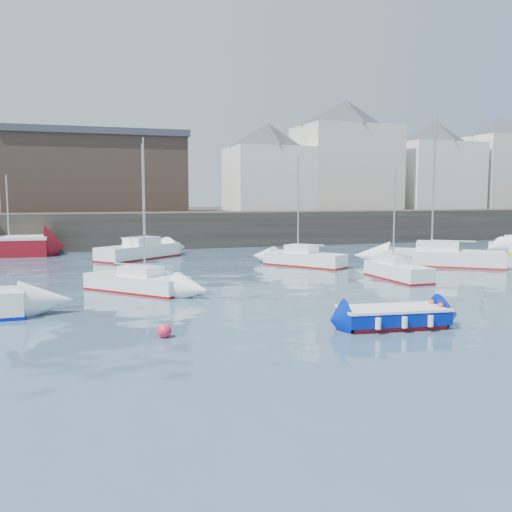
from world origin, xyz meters
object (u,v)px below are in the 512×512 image
object	(u,v)px
blue_dinghy	(393,316)
sailboat_b	(137,282)
sailboat_h	(139,251)
buoy_near	(165,337)
sailboat_d	(442,257)
sailboat_f	(304,259)
buoy_mid	(414,283)
buoy_far	(145,285)
sailboat_c	(397,271)

from	to	relation	value
blue_dinghy	sailboat_b	distance (m)	12.39
sailboat_h	buoy_near	distance (m)	23.04
sailboat_h	buoy_near	bearing A→B (deg)	-94.75
sailboat_b	sailboat_h	size ratio (longest dim) A/B	0.79
sailboat_d	sailboat_f	size ratio (longest dim) A/B	1.35
sailboat_b	buoy_mid	xyz separation A→B (m)	(13.61, -1.80, -0.44)
sailboat_b	sailboat_d	size ratio (longest dim) A/B	0.72
sailboat_h	buoy_near	size ratio (longest dim) A/B	19.07
sailboat_f	sailboat_h	distance (m)	12.04
buoy_near	buoy_far	bearing A→B (deg)	85.93
sailboat_c	sailboat_f	world-z (taller)	sailboat_f
sailboat_h	buoy_mid	xyz separation A→B (m)	(11.87, -15.82, -0.55)
blue_dinghy	buoy_near	distance (m)	7.62
sailboat_c	buoy_near	bearing A→B (deg)	-147.93
sailboat_c	buoy_far	world-z (taller)	sailboat_c
sailboat_b	sailboat_f	world-z (taller)	sailboat_f
blue_dinghy	buoy_mid	distance (m)	10.27
sailboat_h	buoy_far	world-z (taller)	sailboat_h
blue_dinghy	sailboat_f	world-z (taller)	sailboat_f
sailboat_b	buoy_near	bearing A→B (deg)	-91.08
buoy_far	sailboat_b	bearing A→B (deg)	-107.08
sailboat_b	buoy_near	world-z (taller)	sailboat_b
sailboat_c	sailboat_d	bearing A→B (deg)	35.16
buoy_near	sailboat_h	bearing A→B (deg)	85.25
sailboat_f	sailboat_h	bearing A→B (deg)	141.18
sailboat_f	buoy_mid	distance (m)	8.66
buoy_far	sailboat_d	bearing A→B (deg)	5.45
sailboat_c	buoy_near	world-z (taller)	sailboat_c
buoy_far	sailboat_f	bearing A→B (deg)	23.16
blue_dinghy	sailboat_c	world-z (taller)	sailboat_c
sailboat_c	sailboat_h	bearing A→B (deg)	129.44
sailboat_b	buoy_mid	size ratio (longest dim) A/B	15.17
sailboat_d	buoy_far	distance (m)	18.88
sailboat_c	blue_dinghy	bearing A→B (deg)	-122.74
sailboat_c	buoy_mid	world-z (taller)	sailboat_c
sailboat_d	buoy_far	world-z (taller)	sailboat_d
buoy_near	buoy_mid	world-z (taller)	same
sailboat_h	sailboat_c	bearing A→B (deg)	-50.56
sailboat_d	buoy_near	xyz separation A→B (m)	(-19.56, -12.71, -0.56)
sailboat_f	buoy_near	world-z (taller)	sailboat_f
sailboat_d	sailboat_f	xyz separation A→B (m)	(-8.27, 2.70, -0.08)
buoy_near	buoy_far	distance (m)	10.94
blue_dinghy	sailboat_f	size ratio (longest dim) A/B	0.55
sailboat_b	buoy_mid	bearing A→B (deg)	-7.55
sailboat_h	buoy_mid	bearing A→B (deg)	-53.12
blue_dinghy	sailboat_b	world-z (taller)	sailboat_b
sailboat_f	sailboat_d	bearing A→B (deg)	-18.09
blue_dinghy	sailboat_f	bearing A→B (deg)	77.15
sailboat_d	buoy_mid	world-z (taller)	sailboat_d
sailboat_d	buoy_near	world-z (taller)	sailboat_d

